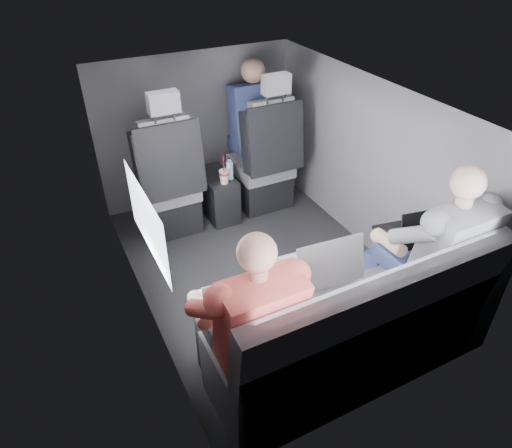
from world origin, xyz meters
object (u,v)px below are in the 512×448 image
soda_cup (224,176)px  laptop_black (413,231)px  passenger_rear_right (431,251)px  rear_bench (351,336)px  passenger_rear_left (247,321)px  laptop_white (229,300)px  passenger_front_right (253,119)px  laptop_silver (319,265)px  center_console (217,195)px  water_bottle (230,171)px  front_seat_left (168,189)px  front_seat_right (264,166)px

soda_cup → laptop_black: (0.65, -1.49, 0.17)m
passenger_rear_right → rear_bench: bearing=-171.1°
soda_cup → passenger_rear_left: passenger_rear_left is taller
laptop_white → laptop_black: bearing=1.5°
passenger_front_right → laptop_silver: bearing=-105.7°
center_console → rear_bench: bearing=-90.0°
laptop_black → water_bottle: bearing=110.7°
laptop_white → water_bottle: bearing=65.8°
passenger_rear_left → passenger_rear_right: passenger_rear_right is taller
front_seat_left → laptop_silver: 1.68m
soda_cup → laptop_black: bearing=-66.5°
laptop_silver → laptop_black: 0.71m
center_console → soda_cup: (0.01, -0.16, 0.26)m
water_bottle → rear_bench: bearing=-92.4°
front_seat_right → center_console: front_seat_right is taller
front_seat_left → passenger_rear_left: size_ratio=1.05×
water_bottle → passenger_front_right: passenger_front_right is taller
front_seat_right → rear_bench: bearing=-103.3°
passenger_rear_left → passenger_rear_right: (1.21, -0.00, 0.01)m
front_seat_left → water_bottle: size_ratio=7.01×
soda_cup → laptop_silver: bearing=-92.5°
water_bottle → soda_cup: bearing=-149.5°
front_seat_left → center_console: bearing=5.1°
passenger_rear_left → front_seat_left: bearing=85.2°
water_bottle → front_seat_right: bearing=11.8°
laptop_white → passenger_rear_right: passenger_rear_right is taller
soda_cup → laptop_white: bearing=-112.6°
laptop_white → laptop_black: (1.28, 0.03, 0.00)m
center_console → laptop_silver: laptop_silver is taller
soda_cup → water_bottle: size_ratio=1.43×
front_seat_left → water_bottle: (0.53, -0.08, 0.08)m
laptop_silver → passenger_front_right: size_ratio=0.49×
soda_cup → laptop_white: 1.66m
passenger_rear_left → front_seat_right: bearing=59.8°
passenger_rear_left → passenger_front_right: size_ratio=1.41×
center_console → laptop_white: size_ratio=1.41×
front_seat_left → laptop_black: front_seat_left is taller
front_seat_right → passenger_rear_right: 1.83m
front_seat_left → passenger_front_right: passenger_front_right is taller
front_seat_right → laptop_white: bearing=-123.3°
front_seat_left → passenger_rear_right: 2.11m
center_console → passenger_rear_right: 1.99m
front_seat_right → rear_bench: size_ratio=0.79×
laptop_black → passenger_rear_left: passenger_rear_left is taller
front_seat_left → laptop_silver: (0.39, -1.62, 0.24)m
rear_bench → passenger_front_right: size_ratio=1.87×
front_seat_right → water_bottle: size_ratio=7.01×
laptop_silver → center_console: bearing=88.0°
front_seat_right → laptop_black: (0.20, -1.61, 0.23)m
rear_bench → soda_cup: rear_bench is taller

